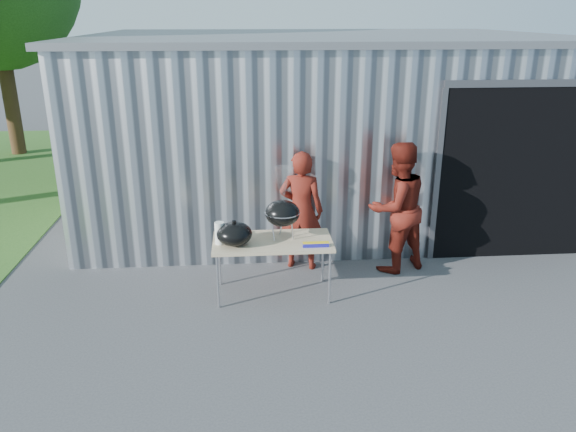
{
  "coord_description": "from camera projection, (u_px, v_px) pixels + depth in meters",
  "views": [
    {
      "loc": [
        -0.66,
        -5.79,
        3.44
      ],
      "look_at": [
        -0.14,
        0.8,
        1.05
      ],
      "focal_mm": 35.0,
      "sensor_mm": 36.0,
      "label": 1
    }
  ],
  "objects": [
    {
      "name": "folding_table",
      "position": [
        273.0,
        243.0,
        7.07
      ],
      "size": [
        1.5,
        0.75,
        0.75
      ],
      "color": "tan",
      "rests_on": "ground"
    },
    {
      "name": "ground",
      "position": [
        305.0,
        322.0,
        6.65
      ],
      "size": [
        80.0,
        80.0,
        0.0
      ],
      "primitive_type": "plane",
      "color": "#3F3F42"
    },
    {
      "name": "foil_box",
      "position": [
        316.0,
        245.0,
        6.86
      ],
      "size": [
        0.32,
        0.05,
        0.06
      ],
      "color": "#191797",
      "rests_on": "folding_table"
    },
    {
      "name": "person_bystander",
      "position": [
        397.0,
        208.0,
        7.74
      ],
      "size": [
        1.09,
        0.99,
        1.84
      ],
      "primitive_type": "imported",
      "rotation": [
        0.0,
        0.0,
        3.54
      ],
      "color": "#5C170F",
      "rests_on": "ground"
    },
    {
      "name": "paper_towels",
      "position": [
        220.0,
        233.0,
        6.92
      ],
      "size": [
        0.12,
        0.12,
        0.28
      ],
      "primitive_type": "cylinder",
      "color": "white",
      "rests_on": "folding_table"
    },
    {
      "name": "white_tub",
      "position": [
        229.0,
        233.0,
        7.16
      ],
      "size": [
        0.2,
        0.15,
        0.1
      ],
      "primitive_type": "cube",
      "color": "white",
      "rests_on": "folding_table"
    },
    {
      "name": "person_cook",
      "position": [
        301.0,
        211.0,
        7.83
      ],
      "size": [
        0.71,
        0.56,
        1.7
      ],
      "primitive_type": "imported",
      "rotation": [
        0.0,
        0.0,
        2.87
      ],
      "color": "#5C170F",
      "rests_on": "ground"
    },
    {
      "name": "grill_lid",
      "position": [
        234.0,
        234.0,
        6.88
      ],
      "size": [
        0.44,
        0.44,
        0.32
      ],
      "color": "black",
      "rests_on": "folding_table"
    },
    {
      "name": "kettle_grill",
      "position": [
        282.0,
        207.0,
        6.99
      ],
      "size": [
        0.44,
        0.44,
        0.94
      ],
      "color": "black",
      "rests_on": "folding_table"
    },
    {
      "name": "building",
      "position": [
        328.0,
        121.0,
        10.5
      ],
      "size": [
        8.2,
        6.2,
        3.1
      ],
      "color": "silver",
      "rests_on": "ground"
    }
  ]
}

